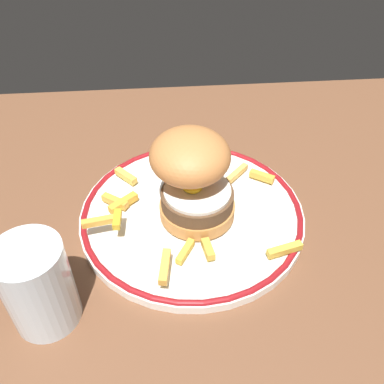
% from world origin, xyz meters
% --- Properties ---
extents(ground_plane, '(1.44, 0.81, 0.04)m').
position_xyz_m(ground_plane, '(0.00, 0.00, -0.02)').
color(ground_plane, brown).
extents(dinner_plate, '(0.30, 0.30, 0.02)m').
position_xyz_m(dinner_plate, '(-0.06, 0.04, 0.01)').
color(dinner_plate, white).
rests_on(dinner_plate, ground_plane).
extents(burger, '(0.11, 0.12, 0.11)m').
position_xyz_m(burger, '(-0.05, 0.04, 0.07)').
color(burger, '#BC793B').
rests_on(burger, dinner_plate).
extents(fries_pile, '(0.26, 0.22, 0.03)m').
position_xyz_m(fries_pile, '(-0.07, 0.04, 0.02)').
color(fries_pile, gold).
rests_on(fries_pile, dinner_plate).
extents(water_glass, '(0.07, 0.07, 0.11)m').
position_xyz_m(water_glass, '(-0.22, -0.09, 0.04)').
color(water_glass, silver).
rests_on(water_glass, ground_plane).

